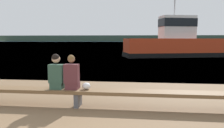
% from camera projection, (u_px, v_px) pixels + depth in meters
% --- Properties ---
extents(water_surface, '(240.00, 240.00, 0.00)m').
position_uv_depth(water_surface, '(134.00, 42.00, 127.71)').
color(water_surface, '#386084').
rests_on(water_surface, ground).
extents(far_shoreline, '(600.00, 12.00, 5.23)m').
position_uv_depth(far_shoreline, '(135.00, 38.00, 195.97)').
color(far_shoreline, '#2D3D2D').
rests_on(far_shoreline, ground).
extents(bench_main, '(8.67, 0.49, 0.46)m').
position_uv_depth(bench_main, '(78.00, 92.00, 5.81)').
color(bench_main, brown).
rests_on(bench_main, ground).
extents(person_left, '(0.38, 0.37, 0.95)m').
position_uv_depth(person_left, '(56.00, 73.00, 5.81)').
color(person_left, '#2D4C3D').
rests_on(person_left, bench_main).
extents(person_right, '(0.38, 0.36, 0.92)m').
position_uv_depth(person_right, '(72.00, 74.00, 5.77)').
color(person_right, '#56282D').
rests_on(person_right, bench_main).
extents(shopping_bag, '(0.22, 0.19, 0.18)m').
position_uv_depth(shopping_bag, '(86.00, 86.00, 5.79)').
color(shopping_bag, white).
rests_on(shopping_bag, bench_main).
extents(tugboat_red, '(10.31, 5.55, 6.36)m').
position_uv_depth(tugboat_red, '(173.00, 44.00, 22.42)').
color(tugboat_red, red).
rests_on(tugboat_red, water_surface).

